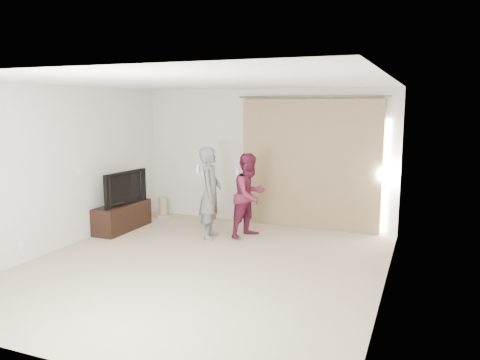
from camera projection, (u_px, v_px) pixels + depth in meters
name	position (u px, v px, depth m)	size (l,w,h in m)	color
floor	(202.00, 266.00, 6.71)	(5.50, 5.50, 0.00)	beige
wall_back	(265.00, 157.00, 9.02)	(5.00, 0.04, 2.60)	silver
wall_left	(60.00, 168.00, 7.43)	(0.04, 5.50, 2.60)	silver
ceiling	(199.00, 82.00, 6.30)	(5.00, 5.50, 0.01)	white
curtain	(310.00, 165.00, 8.64)	(2.80, 0.11, 2.46)	#977B5C
tv_console	(122.00, 217.00, 8.66)	(0.44, 1.27, 0.49)	black
tv	(121.00, 188.00, 8.57)	(1.07, 0.14, 0.62)	black
scratching_post	(163.00, 209.00, 9.66)	(0.31, 0.31, 0.41)	tan
person_man	(210.00, 193.00, 8.06)	(0.50, 0.65, 1.58)	slate
person_woman	(249.00, 195.00, 8.15)	(0.78, 0.87, 1.47)	maroon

